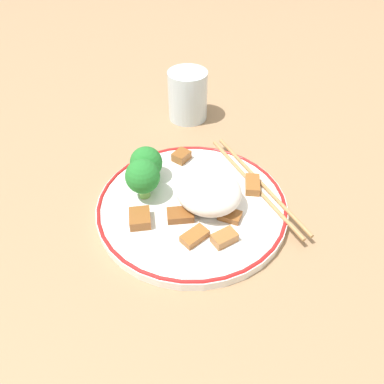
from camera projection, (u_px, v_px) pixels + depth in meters
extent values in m
plane|color=#9E7A56|center=(192.00, 209.00, 0.51)|extent=(3.00, 3.00, 0.00)
cylinder|color=white|center=(192.00, 206.00, 0.50)|extent=(0.26, 0.26, 0.01)
torus|color=red|center=(192.00, 203.00, 0.50)|extent=(0.25, 0.25, 0.01)
ellipsoid|color=white|center=(208.00, 191.00, 0.48)|extent=(0.09, 0.08, 0.05)
cylinder|color=#72AD4C|center=(148.00, 175.00, 0.53)|extent=(0.02, 0.02, 0.01)
sphere|color=#267A2D|center=(146.00, 162.00, 0.52)|extent=(0.05, 0.05, 0.05)
cylinder|color=#72AD4C|center=(144.00, 191.00, 0.50)|extent=(0.02, 0.02, 0.02)
sphere|color=#267A2D|center=(143.00, 176.00, 0.49)|extent=(0.05, 0.05, 0.05)
cube|color=brown|center=(181.00, 156.00, 0.56)|extent=(0.02, 0.03, 0.01)
cube|color=brown|center=(180.00, 215.00, 0.48)|extent=(0.04, 0.04, 0.01)
cube|color=#9E6633|center=(224.00, 238.00, 0.45)|extent=(0.03, 0.03, 0.01)
cube|color=brown|center=(230.00, 216.00, 0.48)|extent=(0.03, 0.03, 0.01)
cube|color=brown|center=(140.00, 218.00, 0.47)|extent=(0.04, 0.04, 0.01)
cube|color=#995B28|center=(195.00, 236.00, 0.45)|extent=(0.02, 0.04, 0.01)
cube|color=#995B28|center=(252.00, 185.00, 0.52)|extent=(0.04, 0.04, 0.01)
cylinder|color=#AD8451|center=(260.00, 182.00, 0.53)|extent=(0.21, 0.10, 0.01)
cylinder|color=#AD8451|center=(253.00, 184.00, 0.52)|extent=(0.21, 0.10, 0.01)
cylinder|color=silver|center=(188.00, 95.00, 0.65)|extent=(0.07, 0.07, 0.09)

